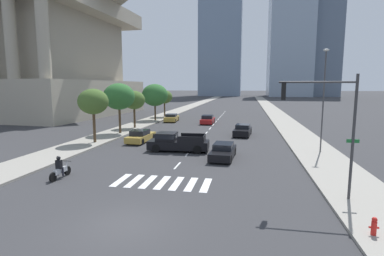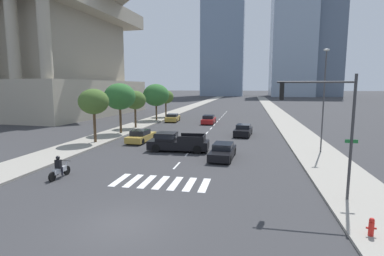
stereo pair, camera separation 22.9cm
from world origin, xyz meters
The scene contains 24 objects.
ground_plane centered at (0.00, 0.00, 0.00)m, with size 800.00×800.00×0.00m, color #333335.
sidewalk_east centered at (11.13, 30.00, 0.07)m, with size 4.00×260.00×0.15m, color gray.
sidewalk_west centered at (-11.13, 30.00, 0.07)m, with size 4.00×260.00×0.15m, color gray.
crosswalk_near centered at (0.00, 5.72, 0.00)m, with size 5.85×2.60×0.01m.
lane_divider_center centered at (0.00, 33.72, 0.00)m, with size 0.14×50.00×0.01m.
motorcycle_lead centered at (-6.65, 5.31, 0.58)m, with size 0.70×2.08×1.49m.
pickup_truck centered at (-1.32, 14.63, 0.81)m, with size 5.53×2.20×1.67m.
sedan_black_0 centered at (3.16, 12.65, 0.57)m, with size 2.01×4.57×1.23m.
sedan_gold_1 centered at (-7.38, 36.81, 0.61)m, with size 2.21×4.57×1.31m.
sedan_gold_2 centered at (-6.03, 18.34, 0.59)m, with size 1.93×4.69×1.29m.
sedan_black_3 centered at (4.56, 24.46, 0.62)m, with size 2.22×4.64×1.33m.
sedan_red_4 centered at (-1.07, 35.10, 0.62)m, with size 1.93×4.71×1.35m.
fire_hydrant centered at (9.93, 0.66, 0.51)m, with size 0.36×0.20×0.72m.
traffic_signal_near centered at (8.94, 4.53, 4.41)m, with size 3.98×0.28×6.31m.
street_lamp_east centered at (11.43, 15.95, 5.18)m, with size 0.50×0.24×8.82m.
street_tree_nearest centered at (-10.33, 16.54, 4.30)m, with size 3.04×3.04×5.47m.
street_tree_second centered at (-10.33, 22.79, 4.61)m, with size 3.77×3.77×6.08m.
street_tree_third centered at (-10.33, 27.66, 3.96)m, with size 3.01×3.01×5.11m.
street_tree_fourth centered at (-10.33, 37.15, 4.39)m, with size 4.36×4.36×6.10m.
street_tree_fifth centered at (-10.33, 43.04, 3.87)m, with size 2.98×2.98×5.00m.
war_memorial centered at (-37.84, 44.44, 19.39)m, with size 34.72×34.72×37.95m.
office_tower_left_skyline centered at (-11.67, 176.09, 56.22)m, with size 25.02×21.90×123.12m.
office_tower_center_skyline centered at (28.66, 175.29, 40.16)m, with size 23.53×28.90×87.42m.
office_tower_right_skyline centered at (45.35, 178.15, 44.00)m, with size 20.96×24.65×95.43m.
Camera 2 is at (5.21, -11.21, 5.85)m, focal length 27.82 mm.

